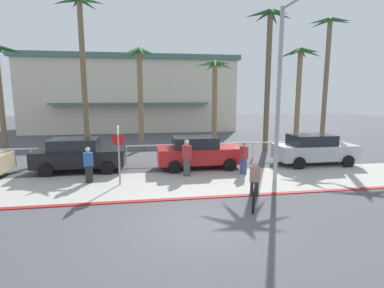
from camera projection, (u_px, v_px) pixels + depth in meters
ground_plane at (168, 157)px, 18.85m from camera, size 80.00×80.00×0.00m
sidewalk_strip at (179, 183)px, 13.20m from camera, size 44.00×4.00×0.02m
curb_paint at (186, 198)px, 11.25m from camera, size 44.00×0.24×0.03m
building_backdrop at (133, 94)px, 34.62m from camera, size 22.17×11.98×7.82m
rail_fence at (170, 148)px, 17.25m from camera, size 20.05×0.08×1.04m
stop_sign_bike_lane at (119, 147)px, 12.74m from camera, size 0.52×0.56×2.56m
streetlight_curb at (282, 85)px, 12.78m from camera, size 0.24×2.54×7.50m
palm_tree_2 at (82, 46)px, 19.72m from camera, size 3.33×3.02×10.10m
palm_tree_3 at (139, 71)px, 20.36m from camera, size 2.87×3.43×7.01m
palm_tree_4 at (214, 83)px, 21.72m from camera, size 2.96×2.85×6.33m
palm_tree_5 at (269, 49)px, 20.00m from camera, size 3.18×3.44×9.42m
palm_tree_6 at (300, 72)px, 21.75m from camera, size 3.10×3.46×7.25m
palm_tree_7 at (328, 56)px, 23.18m from camera, size 3.57×3.00×9.68m
car_black_1 at (79, 155)px, 15.16m from camera, size 4.40×2.02×1.69m
car_red_2 at (198, 152)px, 15.81m from camera, size 4.40×2.02×1.69m
car_silver_3 at (314, 149)px, 16.64m from camera, size 4.40×2.02×1.69m
cyclist_red_0 at (254, 187)px, 10.46m from camera, size 0.76×1.70×1.50m
pedestrian_0 at (244, 159)px, 14.65m from camera, size 0.37×0.44×1.63m
pedestrian_1 at (89, 167)px, 13.19m from camera, size 0.45×0.38×1.60m
pedestrian_2 at (187, 159)px, 14.25m from camera, size 0.46×0.47×1.77m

